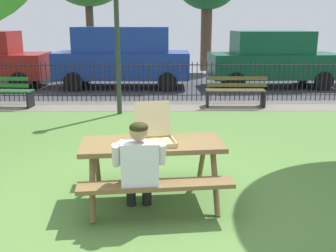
{
  "coord_description": "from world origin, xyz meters",
  "views": [
    {
      "loc": [
        0.43,
        -4.78,
        2.25
      ],
      "look_at": [
        0.5,
        0.84,
        0.75
      ],
      "focal_mm": 41.83,
      "sensor_mm": 36.0,
      "label": 1
    }
  ],
  "objects_px": {
    "park_bench_left": "(2,92)",
    "parked_car_right": "(272,58)",
    "picnic_table_foreground": "(152,155)",
    "lamp_post_walkway": "(117,18)",
    "pizza_slice_on_table": "(125,142)",
    "park_bench_center": "(236,92)",
    "pizza_box_open": "(155,135)",
    "parked_car_center": "(123,56)",
    "adult_at_table": "(139,165)"
  },
  "relations": [
    {
      "from": "park_bench_left",
      "to": "parked_car_right",
      "type": "relative_size",
      "value": 0.36
    },
    {
      "from": "picnic_table_foreground",
      "to": "lamp_post_walkway",
      "type": "distance_m",
      "value": 5.29
    },
    {
      "from": "pizza_slice_on_table",
      "to": "park_bench_center",
      "type": "relative_size",
      "value": 0.16
    },
    {
      "from": "pizza_box_open",
      "to": "park_bench_center",
      "type": "xyz_separation_m",
      "value": [
        2.07,
        5.69,
        -0.45
      ]
    },
    {
      "from": "picnic_table_foreground",
      "to": "park_bench_left",
      "type": "relative_size",
      "value": 1.19
    },
    {
      "from": "lamp_post_walkway",
      "to": "parked_car_center",
      "type": "bearing_deg",
      "value": 94.2
    },
    {
      "from": "park_bench_left",
      "to": "park_bench_center",
      "type": "relative_size",
      "value": 1.01
    },
    {
      "from": "pizza_slice_on_table",
      "to": "adult_at_table",
      "type": "distance_m",
      "value": 0.57
    },
    {
      "from": "picnic_table_foreground",
      "to": "adult_at_table",
      "type": "height_order",
      "value": "adult_at_table"
    },
    {
      "from": "picnic_table_foreground",
      "to": "adult_at_table",
      "type": "bearing_deg",
      "value": -104.61
    },
    {
      "from": "picnic_table_foreground",
      "to": "park_bench_left",
      "type": "distance_m",
      "value": 7.09
    },
    {
      "from": "adult_at_table",
      "to": "parked_car_right",
      "type": "xyz_separation_m",
      "value": [
        4.11,
        9.59,
        0.35
      ]
    },
    {
      "from": "adult_at_table",
      "to": "pizza_box_open",
      "type": "bearing_deg",
      "value": 71.82
    },
    {
      "from": "park_bench_center",
      "to": "lamp_post_walkway",
      "type": "distance_m",
      "value": 3.71
    },
    {
      "from": "pizza_slice_on_table",
      "to": "park_bench_center",
      "type": "bearing_deg",
      "value": 66.76
    },
    {
      "from": "pizza_slice_on_table",
      "to": "park_bench_left",
      "type": "distance_m",
      "value": 6.9
    },
    {
      "from": "pizza_box_open",
      "to": "park_bench_left",
      "type": "xyz_separation_m",
      "value": [
        -4.25,
        5.69,
        -0.45
      ]
    },
    {
      "from": "adult_at_table",
      "to": "park_bench_left",
      "type": "distance_m",
      "value": 7.44
    },
    {
      "from": "picnic_table_foreground",
      "to": "parked_car_center",
      "type": "relative_size",
      "value": 0.42
    },
    {
      "from": "picnic_table_foreground",
      "to": "parked_car_right",
      "type": "bearing_deg",
      "value": 66.34
    },
    {
      "from": "pizza_box_open",
      "to": "adult_at_table",
      "type": "height_order",
      "value": "pizza_box_open"
    },
    {
      "from": "parked_car_right",
      "to": "park_bench_left",
      "type": "bearing_deg",
      "value": -157.66
    },
    {
      "from": "park_bench_center",
      "to": "lamp_post_walkway",
      "type": "relative_size",
      "value": 0.42
    },
    {
      "from": "park_bench_left",
      "to": "lamp_post_walkway",
      "type": "relative_size",
      "value": 0.43
    },
    {
      "from": "adult_at_table",
      "to": "parked_car_center",
      "type": "distance_m",
      "value": 9.66
    },
    {
      "from": "pizza_box_open",
      "to": "park_bench_center",
      "type": "relative_size",
      "value": 0.4
    },
    {
      "from": "park_bench_left",
      "to": "parked_car_center",
      "type": "height_order",
      "value": "parked_car_center"
    },
    {
      "from": "pizza_box_open",
      "to": "parked_car_right",
      "type": "relative_size",
      "value": 0.14
    },
    {
      "from": "pizza_box_open",
      "to": "pizza_slice_on_table",
      "type": "xyz_separation_m",
      "value": [
        -0.39,
        -0.02,
        -0.08
      ]
    },
    {
      "from": "pizza_box_open",
      "to": "park_bench_left",
      "type": "height_order",
      "value": "pizza_box_open"
    },
    {
      "from": "pizza_box_open",
      "to": "park_bench_left",
      "type": "distance_m",
      "value": 7.12
    },
    {
      "from": "pizza_box_open",
      "to": "park_bench_left",
      "type": "relative_size",
      "value": 0.39
    },
    {
      "from": "pizza_box_open",
      "to": "lamp_post_walkway",
      "type": "distance_m",
      "value": 5.21
    },
    {
      "from": "adult_at_table",
      "to": "lamp_post_walkway",
      "type": "height_order",
      "value": "lamp_post_walkway"
    },
    {
      "from": "picnic_table_foreground",
      "to": "parked_car_center",
      "type": "bearing_deg",
      "value": 97.97
    },
    {
      "from": "parked_car_center",
      "to": "park_bench_left",
      "type": "bearing_deg",
      "value": -131.16
    },
    {
      "from": "pizza_box_open",
      "to": "lamp_post_walkway",
      "type": "xyz_separation_m",
      "value": [
        -1.0,
        4.89,
        1.47
      ]
    },
    {
      "from": "park_bench_left",
      "to": "lamp_post_walkway",
      "type": "distance_m",
      "value": 3.86
    },
    {
      "from": "park_bench_center",
      "to": "adult_at_table",
      "type": "bearing_deg",
      "value": -109.79
    },
    {
      "from": "pizza_slice_on_table",
      "to": "lamp_post_walkway",
      "type": "relative_size",
      "value": 0.07
    },
    {
      "from": "park_bench_center",
      "to": "lamp_post_walkway",
      "type": "bearing_deg",
      "value": -165.36
    },
    {
      "from": "pizza_box_open",
      "to": "pizza_slice_on_table",
      "type": "distance_m",
      "value": 0.4
    },
    {
      "from": "pizza_slice_on_table",
      "to": "parked_car_right",
      "type": "distance_m",
      "value": 10.05
    },
    {
      "from": "park_bench_left",
      "to": "parked_car_right",
      "type": "bearing_deg",
      "value": 22.34
    },
    {
      "from": "pizza_box_open",
      "to": "adult_at_table",
      "type": "xyz_separation_m",
      "value": [
        -0.17,
        -0.53,
        -0.2
      ]
    },
    {
      "from": "pizza_slice_on_table",
      "to": "parked_car_right",
      "type": "relative_size",
      "value": 0.06
    },
    {
      "from": "parked_car_right",
      "to": "pizza_box_open",
      "type": "bearing_deg",
      "value": -113.48
    },
    {
      "from": "park_bench_center",
      "to": "park_bench_left",
      "type": "bearing_deg",
      "value": 180.0
    },
    {
      "from": "pizza_box_open",
      "to": "park_bench_center",
      "type": "distance_m",
      "value": 6.07
    },
    {
      "from": "park_bench_center",
      "to": "parked_car_right",
      "type": "relative_size",
      "value": 0.36
    }
  ]
}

